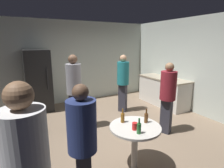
{
  "coord_description": "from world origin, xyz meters",
  "views": [
    {
      "loc": [
        -1.85,
        -3.36,
        2.0
      ],
      "look_at": [
        0.06,
        0.23,
        1.06
      ],
      "focal_mm": 28.95,
      "sensor_mm": 36.0,
      "label": 1
    }
  ],
  "objects": [
    {
      "name": "kitchen_counter",
      "position": [
        2.28,
        0.87,
        0.45
      ],
      "size": [
        0.64,
        1.78,
        0.9
      ],
      "color": "beige",
      "rests_on": "ground_plane"
    },
    {
      "name": "beer_bottle_green",
      "position": [
        -0.41,
        -1.46,
        0.82
      ],
      "size": [
        0.06,
        0.06,
        0.23
      ],
      "color": "#26662D",
      "rests_on": "foreground_table"
    },
    {
      "name": "foreground_table",
      "position": [
        -0.32,
        -1.25,
        0.63
      ],
      "size": [
        0.8,
        0.8,
        0.73
      ],
      "color": "beige",
      "rests_on": "ground_plane"
    },
    {
      "name": "beer_bottle_amber",
      "position": [
        -0.42,
        -1.04,
        0.82
      ],
      "size": [
        0.06,
        0.06,
        0.23
      ],
      "color": "#8C5919",
      "rests_on": "foreground_table"
    },
    {
      "name": "ground_plane",
      "position": [
        0.0,
        0.0,
        -0.05
      ],
      "size": [
        5.2,
        5.2,
        0.1
      ],
      "primitive_type": "cube",
      "color": "#7A6651"
    },
    {
      "name": "refrigerator",
      "position": [
        -1.33,
        2.2,
        0.9
      ],
      "size": [
        0.7,
        0.68,
        1.8
      ],
      "color": "black",
      "rests_on": "ground_plane"
    },
    {
      "name": "wall_side_right",
      "position": [
        2.63,
        0.0,
        1.35
      ],
      "size": [
        0.06,
        5.2,
        2.7
      ],
      "primitive_type": "cube",
      "color": "beige",
      "rests_on": "ground_plane"
    },
    {
      "name": "beer_bottle_brown",
      "position": [
        -0.09,
        -1.22,
        0.82
      ],
      "size": [
        0.06,
        0.06,
        0.23
      ],
      "color": "#593314",
      "rests_on": "foreground_table"
    },
    {
      "name": "wine_bottle_on_counter",
      "position": [
        2.25,
        0.5,
        1.02
      ],
      "size": [
        0.08,
        0.08,
        0.31
      ],
      "color": "#3F141E",
      "rests_on": "kitchen_counter"
    },
    {
      "name": "person_in_navy_shirt",
      "position": [
        -1.27,
        -1.54,
        0.91
      ],
      "size": [
        0.41,
        0.41,
        1.57
      ],
      "rotation": [
        0.0,
        0.0,
        -0.25
      ],
      "color": "#2D2D38",
      "rests_on": "ground_plane"
    },
    {
      "name": "plastic_cup_red",
      "position": [
        -0.4,
        -1.34,
        0.79
      ],
      "size": [
        0.08,
        0.08,
        0.11
      ],
      "primitive_type": "cylinder",
      "color": "red",
      "rests_on": "foreground_table"
    },
    {
      "name": "wall_back",
      "position": [
        0.0,
        2.63,
        1.35
      ],
      "size": [
        5.32,
        0.06,
        2.7
      ],
      "primitive_type": "cube",
      "color": "beige",
      "rests_on": "ground_plane"
    },
    {
      "name": "person_in_teal_shirt",
      "position": [
        0.82,
        0.98,
        0.97
      ],
      "size": [
        0.47,
        0.47,
        1.67
      ],
      "rotation": [
        0.0,
        0.0,
        -2.51
      ],
      "color": "#2D2D38",
      "rests_on": "ground_plane"
    },
    {
      "name": "person_in_maroon_shirt",
      "position": [
        0.99,
        -0.6,
        0.93
      ],
      "size": [
        0.45,
        0.45,
        1.59
      ],
      "rotation": [
        0.0,
        0.0,
        -2.72
      ],
      "color": "#2D2D38",
      "rests_on": "ground_plane"
    },
    {
      "name": "person_in_gray_shirt",
      "position": [
        -0.75,
        0.55,
        1.03
      ],
      "size": [
        0.48,
        0.48,
        1.75
      ],
      "rotation": [
        0.0,
        0.0,
        -0.91
      ],
      "color": "#2D2D38",
      "rests_on": "ground_plane"
    },
    {
      "name": "kettle",
      "position": [
        2.23,
        0.79,
        0.97
      ],
      "size": [
        0.24,
        0.17,
        0.18
      ],
      "color": "#B2B2B7",
      "rests_on": "kitchen_counter"
    }
  ]
}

